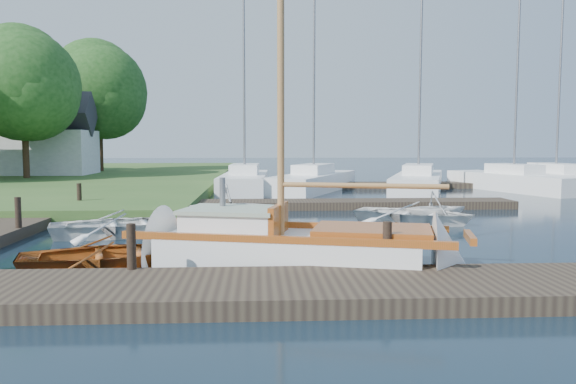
{
  "coord_description": "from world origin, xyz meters",
  "views": [
    {
      "loc": [
        -0.8,
        -14.76,
        2.49
      ],
      "look_at": [
        0.0,
        0.0,
        1.2
      ],
      "focal_mm": 35.0,
      "sensor_mm": 36.0,
      "label": 1
    }
  ],
  "objects": [
    {
      "name": "ground",
      "position": [
        0.0,
        0.0,
        0.0
      ],
      "size": [
        160.0,
        160.0,
        0.0
      ],
      "primitive_type": "plane",
      "color": "black",
      "rests_on": "ground"
    },
    {
      "name": "near_dock",
      "position": [
        0.0,
        -6.0,
        0.15
      ],
      "size": [
        18.0,
        2.2,
        0.3
      ],
      "primitive_type": "cube",
      "color": "#31271F",
      "rests_on": "ground"
    },
    {
      "name": "left_dock",
      "position": [
        -8.0,
        2.0,
        0.15
      ],
      "size": [
        2.2,
        18.0,
        0.3
      ],
      "primitive_type": "cube",
      "color": "#31271F",
      "rests_on": "ground"
    },
    {
      "name": "far_dock",
      "position": [
        2.0,
        6.5,
        0.15
      ],
      "size": [
        14.0,
        1.6,
        0.3
      ],
      "primitive_type": "cube",
      "color": "#31271F",
      "rests_on": "ground"
    },
    {
      "name": "pontoon",
      "position": [
        10.0,
        16.0,
        0.15
      ],
      "size": [
        30.0,
        1.6,
        0.3
      ],
      "primitive_type": "cube",
      "color": "#31271F",
      "rests_on": "ground"
    },
    {
      "name": "mooring_post_1",
      "position": [
        -3.0,
        -5.0,
        0.7
      ],
      "size": [
        0.16,
        0.16,
        0.8
      ],
      "primitive_type": "cylinder",
      "color": "black",
      "rests_on": "near_dock"
    },
    {
      "name": "mooring_post_2",
      "position": [
        1.5,
        -5.0,
        0.7
      ],
      "size": [
        0.16,
        0.16,
        0.8
      ],
      "primitive_type": "cylinder",
      "color": "black",
      "rests_on": "near_dock"
    },
    {
      "name": "mooring_post_4",
      "position": [
        -7.0,
        0.0,
        0.7
      ],
      "size": [
        0.16,
        0.16,
        0.8
      ],
      "primitive_type": "cylinder",
      "color": "black",
      "rests_on": "left_dock"
    },
    {
      "name": "mooring_post_5",
      "position": [
        -7.0,
        5.0,
        0.7
      ],
      "size": [
        0.16,
        0.16,
        0.8
      ],
      "primitive_type": "cylinder",
      "color": "black",
      "rests_on": "left_dock"
    },
    {
      "name": "sailboat",
      "position": [
        0.01,
        -3.84,
        0.34
      ],
      "size": [
        7.41,
        3.66,
        9.83
      ],
      "rotation": [
        0.0,
        0.0,
        -0.25
      ],
      "color": "white",
      "rests_on": "ground"
    },
    {
      "name": "dinghy",
      "position": [
        -3.77,
        -3.47,
        0.36
      ],
      "size": [
        3.98,
        3.31,
        0.71
      ],
      "primitive_type": "imported",
      "rotation": [
        0.0,
        0.0,
        1.85
      ],
      "color": "#8D4E16",
      "rests_on": "ground"
    },
    {
      "name": "tender_a",
      "position": [
        -4.45,
        0.44,
        0.38
      ],
      "size": [
        4.29,
        3.57,
        0.76
      ],
      "primitive_type": "imported",
      "rotation": [
        0.0,
        0.0,
        1.86
      ],
      "color": "white",
      "rests_on": "ground"
    },
    {
      "name": "tender_b",
      "position": [
        -1.64,
        2.59,
        0.67
      ],
      "size": [
        2.69,
        2.37,
        1.33
      ],
      "primitive_type": "imported",
      "rotation": [
        0.0,
        0.0,
        1.65
      ],
      "color": "white",
      "rests_on": "ground"
    },
    {
      "name": "tender_c",
      "position": [
        4.04,
        2.3,
        0.38
      ],
      "size": [
        4.46,
        4.09,
        0.76
      ],
      "primitive_type": "imported",
      "rotation": [
        0.0,
        0.0,
        1.04
      ],
      "color": "white",
      "rests_on": "ground"
    },
    {
      "name": "tender_d",
      "position": [
        4.86,
        2.68,
        0.54
      ],
      "size": [
        2.36,
        2.13,
        1.08
      ],
      "primitive_type": "imported",
      "rotation": [
        0.0,
        0.0,
        1.76
      ],
      "color": "white",
      "rests_on": "ground"
    },
    {
      "name": "marina_boat_0",
      "position": [
        -1.48,
        14.38,
        0.57
      ],
      "size": [
        2.55,
        8.52,
        10.93
      ],
      "rotation": [
        0.0,
        0.0,
        1.53
      ],
      "color": "white",
      "rests_on": "ground"
    },
    {
      "name": "marina_boat_1",
      "position": [
        2.1,
        14.19,
        0.57
      ],
      "size": [
        5.6,
        8.97,
        10.93
      ],
      "rotation": [
        0.0,
        0.0,
        1.15
      ],
      "color": "white",
      "rests_on": "ground"
    },
    {
      "name": "marina_boat_3",
      "position": [
        7.47,
        13.7,
        0.56
      ],
      "size": [
        5.24,
        9.82,
        11.12
      ],
      "rotation": [
        0.0,
        0.0,
        1.24
      ],
      "color": "white",
      "rests_on": "ground"
    },
    {
      "name": "marina_boat_4",
      "position": [
        12.56,
        13.8,
        0.56
      ],
      "size": [
        4.6,
        8.56,
        10.29
      ],
      "rotation": [
        0.0,
        0.0,
        1.88
      ],
      "color": "white",
      "rests_on": "ground"
    },
    {
      "name": "marina_boat_5",
      "position": [
        15.24,
        14.55,
        0.58
      ],
      "size": [
        3.37,
        9.15,
        12.13
      ],
      "rotation": [
        0.0,
        0.0,
        1.7
      ],
      "color": "white",
      "rests_on": "ground"
    },
    {
      "name": "house_c",
      "position": [
        -14.0,
        22.0,
        2.58
      ],
      "size": [
        5.25,
        4.0,
        5.28
      ],
      "color": "silver",
      "rests_on": "shore"
    },
    {
      "name": "tree_3",
      "position": [
        -14.0,
        18.05,
        5.81
      ],
      "size": [
        6.41,
        6.38,
        8.74
      ],
      "color": "#332114",
      "rests_on": "shore"
    },
    {
      "name": "tree_7",
      "position": [
        -12.0,
        26.05,
        6.2
      ],
      "size": [
        6.83,
        6.83,
        9.38
      ],
      "color": "#332114",
      "rests_on": "shore"
    }
  ]
}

